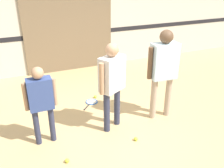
{
  "coord_description": "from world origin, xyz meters",
  "views": [
    {
      "loc": [
        -1.51,
        -3.55,
        2.65
      ],
      "look_at": [
        -0.01,
        -0.01,
        0.87
      ],
      "focal_mm": 40.0,
      "sensor_mm": 36.0,
      "label": 1
    }
  ],
  "objects_px": {
    "person_student_left": "(41,98)",
    "person_instructor": "(112,78)",
    "tennis_ball_near_instructor": "(136,139)",
    "tennis_ball_by_spare_racket": "(95,97)",
    "person_student_right": "(164,66)",
    "tennis_ball_stray_left": "(67,161)",
    "racket_spare_on_floor": "(91,102)"
  },
  "relations": [
    {
      "from": "tennis_ball_by_spare_racket",
      "to": "tennis_ball_stray_left",
      "type": "relative_size",
      "value": 1.0
    },
    {
      "from": "person_student_right",
      "to": "tennis_ball_near_instructor",
      "type": "height_order",
      "value": "person_student_right"
    },
    {
      "from": "person_student_right",
      "to": "tennis_ball_by_spare_racket",
      "type": "height_order",
      "value": "person_student_right"
    },
    {
      "from": "person_student_left",
      "to": "person_instructor",
      "type": "bearing_deg",
      "value": -1.72
    },
    {
      "from": "racket_spare_on_floor",
      "to": "tennis_ball_by_spare_racket",
      "type": "xyz_separation_m",
      "value": [
        0.16,
        0.17,
        0.02
      ]
    },
    {
      "from": "person_student_right",
      "to": "tennis_ball_near_instructor",
      "type": "bearing_deg",
      "value": 37.5
    },
    {
      "from": "person_instructor",
      "to": "person_student_right",
      "type": "xyz_separation_m",
      "value": [
        1.01,
        -0.01,
        0.08
      ]
    },
    {
      "from": "tennis_ball_near_instructor",
      "to": "tennis_ball_stray_left",
      "type": "height_order",
      "value": "same"
    },
    {
      "from": "person_student_left",
      "to": "tennis_ball_by_spare_racket",
      "type": "bearing_deg",
      "value": 42.06
    },
    {
      "from": "racket_spare_on_floor",
      "to": "tennis_ball_by_spare_racket",
      "type": "bearing_deg",
      "value": -178.87
    },
    {
      "from": "racket_spare_on_floor",
      "to": "tennis_ball_near_instructor",
      "type": "relative_size",
      "value": 7.04
    },
    {
      "from": "person_student_left",
      "to": "racket_spare_on_floor",
      "type": "xyz_separation_m",
      "value": [
        1.12,
        0.98,
        -0.82
      ]
    },
    {
      "from": "tennis_ball_near_instructor",
      "to": "tennis_ball_stray_left",
      "type": "relative_size",
      "value": 1.0
    },
    {
      "from": "tennis_ball_by_spare_racket",
      "to": "person_instructor",
      "type": "bearing_deg",
      "value": -94.5
    },
    {
      "from": "person_student_right",
      "to": "tennis_ball_by_spare_racket",
      "type": "distance_m",
      "value": 1.83
    },
    {
      "from": "racket_spare_on_floor",
      "to": "tennis_ball_near_instructor",
      "type": "xyz_separation_m",
      "value": [
        0.28,
        -1.55,
        0.02
      ]
    },
    {
      "from": "person_student_left",
      "to": "tennis_ball_near_instructor",
      "type": "height_order",
      "value": "person_student_left"
    },
    {
      "from": "person_student_left",
      "to": "tennis_ball_near_instructor",
      "type": "bearing_deg",
      "value": -22.07
    },
    {
      "from": "person_student_left",
      "to": "tennis_ball_by_spare_racket",
      "type": "relative_size",
      "value": 20.31
    },
    {
      "from": "person_student_right",
      "to": "racket_spare_on_floor",
      "type": "xyz_separation_m",
      "value": [
        -1.08,
        1.03,
        -1.05
      ]
    },
    {
      "from": "tennis_ball_by_spare_racket",
      "to": "tennis_ball_near_instructor",
      "type": "bearing_deg",
      "value": -86.0
    },
    {
      "from": "tennis_ball_near_instructor",
      "to": "tennis_ball_stray_left",
      "type": "xyz_separation_m",
      "value": [
        -1.2,
        -0.07,
        0.0
      ]
    },
    {
      "from": "person_student_right",
      "to": "person_student_left",
      "type": "bearing_deg",
      "value": 3.14
    },
    {
      "from": "person_instructor",
      "to": "tennis_ball_stray_left",
      "type": "xyz_separation_m",
      "value": [
        -0.99,
        -0.6,
        -0.95
      ]
    },
    {
      "from": "person_student_left",
      "to": "tennis_ball_stray_left",
      "type": "height_order",
      "value": "person_student_left"
    },
    {
      "from": "tennis_ball_stray_left",
      "to": "tennis_ball_by_spare_racket",
      "type": "bearing_deg",
      "value": 58.85
    },
    {
      "from": "tennis_ball_near_instructor",
      "to": "tennis_ball_by_spare_racket",
      "type": "distance_m",
      "value": 1.72
    },
    {
      "from": "person_instructor",
      "to": "person_student_left",
      "type": "relative_size",
      "value": 1.18
    },
    {
      "from": "person_student_right",
      "to": "tennis_ball_by_spare_racket",
      "type": "xyz_separation_m",
      "value": [
        -0.92,
        1.2,
        -1.02
      ]
    },
    {
      "from": "tennis_ball_near_instructor",
      "to": "tennis_ball_by_spare_racket",
      "type": "height_order",
      "value": "same"
    },
    {
      "from": "person_student_left",
      "to": "tennis_ball_by_spare_racket",
      "type": "height_order",
      "value": "person_student_left"
    },
    {
      "from": "person_instructor",
      "to": "tennis_ball_by_spare_racket",
      "type": "height_order",
      "value": "person_instructor"
    }
  ]
}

